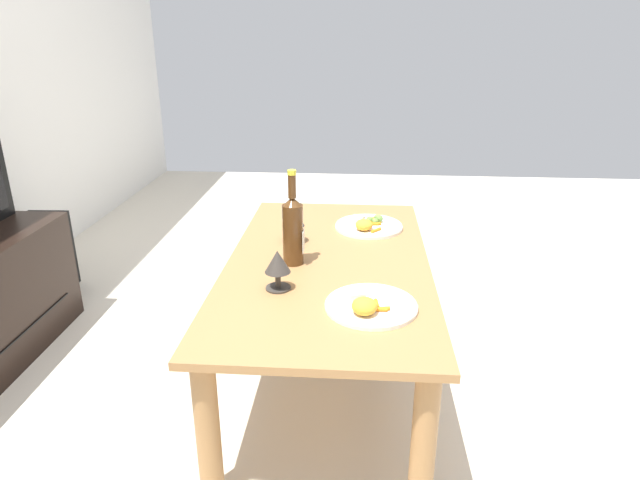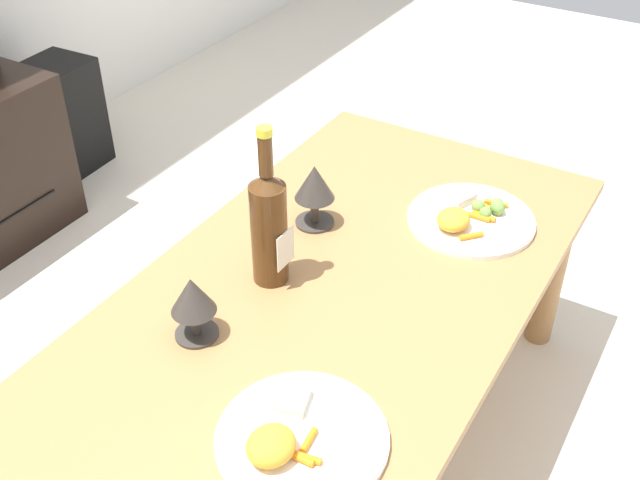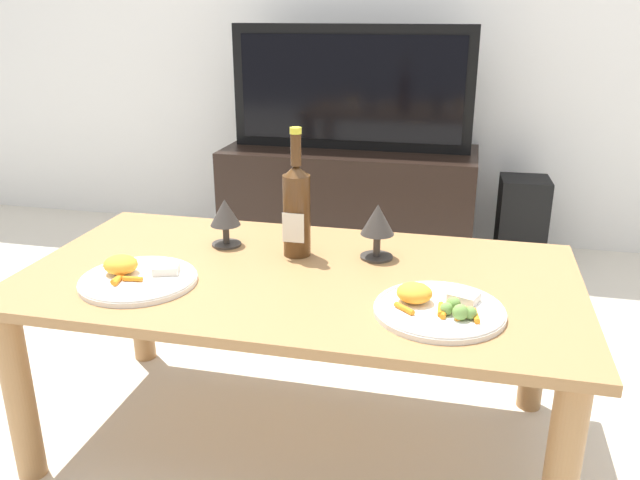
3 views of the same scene
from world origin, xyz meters
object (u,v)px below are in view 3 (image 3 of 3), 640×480
at_px(floor_speaker, 521,221).
at_px(wine_bottle, 297,207).
at_px(dinner_plate_left, 137,277).
at_px(dining_table, 299,301).
at_px(goblet_left, 225,215).
at_px(tv_stand, 349,201).
at_px(goblet_right, 378,223).
at_px(tv_screen, 351,88).
at_px(dinner_plate_right, 438,307).

xyz_separation_m(floor_speaker, wine_bottle, (-0.68, -1.36, 0.42)).
relative_size(floor_speaker, dinner_plate_left, 1.43).
relative_size(floor_speaker, wine_bottle, 1.17).
relative_size(dining_table, goblet_left, 10.35).
xyz_separation_m(tv_stand, goblet_right, (0.32, -1.30, 0.34)).
height_order(tv_stand, goblet_left, goblet_left).
bearing_deg(goblet_right, floor_speaker, 70.46).
relative_size(dining_table, tv_screen, 1.26).
distance_m(tv_screen, floor_speaker, 0.98).
bearing_deg(goblet_right, dining_table, -139.97).
xyz_separation_m(dining_table, tv_stand, (-0.14, 1.44, -0.16)).
height_order(tv_screen, dinner_plate_right, tv_screen).
height_order(goblet_left, dinner_plate_right, goblet_left).
bearing_deg(goblet_left, tv_stand, 85.46).
height_order(tv_stand, dinner_plate_right, dinner_plate_right).
xyz_separation_m(tv_stand, dinner_plate_left, (-0.22, -1.59, 0.25)).
relative_size(tv_screen, goblet_left, 8.19).
height_order(tv_screen, floor_speaker, tv_screen).
relative_size(tv_stand, wine_bottle, 3.39).
xyz_separation_m(tv_screen, goblet_right, (0.32, -1.30, -0.19)).
height_order(tv_screen, goblet_right, tv_screen).
bearing_deg(goblet_right, tv_screen, 103.77).
relative_size(goblet_left, dinner_plate_left, 0.48).
height_order(floor_speaker, wine_bottle, wine_bottle).
bearing_deg(wine_bottle, goblet_right, 6.64).
bearing_deg(dinner_plate_right, goblet_left, 153.76).
xyz_separation_m(tv_stand, wine_bottle, (0.11, -1.32, 0.37)).
relative_size(floor_speaker, goblet_left, 3.02).
height_order(tv_screen, goblet_left, tv_screen).
distance_m(tv_stand, goblet_right, 1.38).
height_order(dining_table, wine_bottle, wine_bottle).
xyz_separation_m(goblet_left, dinner_plate_right, (0.60, -0.29, -0.07)).
height_order(goblet_left, dinner_plate_left, goblet_left).
height_order(tv_stand, wine_bottle, wine_bottle).
bearing_deg(tv_screen, wine_bottle, -85.36).
xyz_separation_m(floor_speaker, dinner_plate_left, (-1.01, -1.63, 0.30)).
relative_size(dining_table, dinner_plate_right, 4.85).
bearing_deg(tv_stand, goblet_right, -76.26).
height_order(tv_stand, floor_speaker, tv_stand).
bearing_deg(floor_speaker, wine_bottle, -119.35).
height_order(tv_stand, dinner_plate_left, dinner_plate_left).
height_order(dining_table, tv_stand, tv_stand).
height_order(wine_bottle, goblet_left, wine_bottle).
xyz_separation_m(dining_table, goblet_left, (-0.25, 0.15, 0.17)).
distance_m(tv_screen, goblet_right, 1.35).
bearing_deg(floor_speaker, tv_stand, -179.96).
bearing_deg(dining_table, tv_screen, 95.65).
bearing_deg(dinner_plate_left, dining_table, 21.93).
height_order(tv_screen, wine_bottle, tv_screen).
distance_m(dining_table, tv_screen, 1.49).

